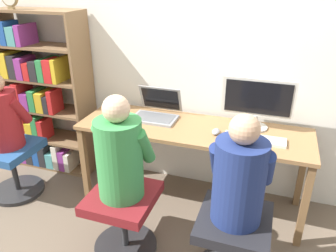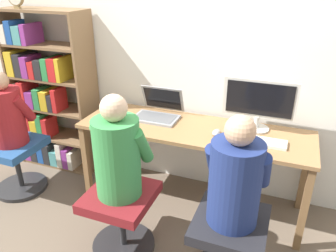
{
  "view_description": "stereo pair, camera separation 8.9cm",
  "coord_description": "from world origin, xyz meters",
  "px_view_note": "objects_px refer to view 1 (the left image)",
  "views": [
    {
      "loc": [
        0.59,
        -2.05,
        1.85
      ],
      "look_at": [
        -0.15,
        0.09,
        0.81
      ],
      "focal_mm": 35.0,
      "sensor_mm": 36.0,
      "label": 1
    },
    {
      "loc": [
        0.67,
        -2.02,
        1.85
      ],
      "look_at": [
        -0.15,
        0.09,
        0.81
      ],
      "focal_mm": 35.0,
      "sensor_mm": 36.0,
      "label": 2
    }
  ],
  "objects_px": {
    "office_chair_right": "(124,215)",
    "person_at_monitor": "(239,176)",
    "keyboard": "(255,139)",
    "office_chair_left": "(232,241)",
    "laptop": "(156,112)",
    "person_near_shelf": "(2,116)",
    "bookshelf": "(41,102)",
    "office_chair_side": "(13,164)",
    "person_at_laptop": "(120,154)",
    "desktop_monitor": "(257,102)"
  },
  "relations": [
    {
      "from": "office_chair_right",
      "to": "person_at_monitor",
      "type": "xyz_separation_m",
      "value": [
        0.77,
        0.01,
        0.49
      ]
    },
    {
      "from": "keyboard",
      "to": "office_chair_right",
      "type": "distance_m",
      "value": 1.11
    },
    {
      "from": "office_chair_left",
      "to": "office_chair_right",
      "type": "height_order",
      "value": "same"
    },
    {
      "from": "laptop",
      "to": "person_near_shelf",
      "type": "relative_size",
      "value": 0.58
    },
    {
      "from": "keyboard",
      "to": "bookshelf",
      "type": "relative_size",
      "value": 0.29
    },
    {
      "from": "person_at_monitor",
      "to": "keyboard",
      "type": "bearing_deg",
      "value": 86.9
    },
    {
      "from": "office_chair_right",
      "to": "office_chair_side",
      "type": "relative_size",
      "value": 1.0
    },
    {
      "from": "keyboard",
      "to": "office_chair_right",
      "type": "bearing_deg",
      "value": -141.78
    },
    {
      "from": "bookshelf",
      "to": "person_at_laptop",
      "type": "bearing_deg",
      "value": -32.74
    },
    {
      "from": "office_chair_right",
      "to": "person_at_laptop",
      "type": "relative_size",
      "value": 0.69
    },
    {
      "from": "person_at_monitor",
      "to": "bookshelf",
      "type": "bearing_deg",
      "value": 158.21
    },
    {
      "from": "desktop_monitor",
      "to": "person_near_shelf",
      "type": "distance_m",
      "value": 2.11
    },
    {
      "from": "bookshelf",
      "to": "desktop_monitor",
      "type": "bearing_deg",
      "value": 0.76
    },
    {
      "from": "office_chair_left",
      "to": "bookshelf",
      "type": "distance_m",
      "value": 2.25
    },
    {
      "from": "laptop",
      "to": "office_chair_left",
      "type": "relative_size",
      "value": 0.77
    },
    {
      "from": "office_chair_right",
      "to": "office_chair_side",
      "type": "bearing_deg",
      "value": 166.32
    },
    {
      "from": "desktop_monitor",
      "to": "keyboard",
      "type": "distance_m",
      "value": 0.31
    },
    {
      "from": "keyboard",
      "to": "bookshelf",
      "type": "height_order",
      "value": "bookshelf"
    },
    {
      "from": "person_at_monitor",
      "to": "bookshelf",
      "type": "relative_size",
      "value": 0.44
    },
    {
      "from": "person_at_laptop",
      "to": "person_near_shelf",
      "type": "relative_size",
      "value": 1.09
    },
    {
      "from": "laptop",
      "to": "keyboard",
      "type": "distance_m",
      "value": 0.87
    },
    {
      "from": "person_at_monitor",
      "to": "office_chair_side",
      "type": "relative_size",
      "value": 1.41
    },
    {
      "from": "person_at_monitor",
      "to": "person_at_laptop",
      "type": "xyz_separation_m",
      "value": [
        -0.77,
        -0.0,
        0.01
      ]
    },
    {
      "from": "office_chair_right",
      "to": "person_near_shelf",
      "type": "height_order",
      "value": "person_near_shelf"
    },
    {
      "from": "office_chair_right",
      "to": "bookshelf",
      "type": "xyz_separation_m",
      "value": [
        -1.28,
        0.83,
        0.41
      ]
    },
    {
      "from": "desktop_monitor",
      "to": "office_chair_side",
      "type": "bearing_deg",
      "value": -164.81
    },
    {
      "from": "desktop_monitor",
      "to": "laptop",
      "type": "distance_m",
      "value": 0.85
    },
    {
      "from": "laptop",
      "to": "office_chair_side",
      "type": "relative_size",
      "value": 0.77
    },
    {
      "from": "desktop_monitor",
      "to": "office_chair_right",
      "type": "relative_size",
      "value": 1.14
    },
    {
      "from": "laptop",
      "to": "person_near_shelf",
      "type": "height_order",
      "value": "person_near_shelf"
    },
    {
      "from": "office_chair_right",
      "to": "bookshelf",
      "type": "relative_size",
      "value": 0.31
    },
    {
      "from": "desktop_monitor",
      "to": "laptop",
      "type": "xyz_separation_m",
      "value": [
        -0.83,
        -0.05,
        -0.17
      ]
    },
    {
      "from": "desktop_monitor",
      "to": "office_chair_side",
      "type": "relative_size",
      "value": 1.14
    },
    {
      "from": "desktop_monitor",
      "to": "office_chair_side",
      "type": "distance_m",
      "value": 2.2
    },
    {
      "from": "laptop",
      "to": "office_chair_side",
      "type": "xyz_separation_m",
      "value": [
        -1.21,
        -0.5,
        -0.48
      ]
    },
    {
      "from": "keyboard",
      "to": "desktop_monitor",
      "type": "bearing_deg",
      "value": 95.77
    },
    {
      "from": "bookshelf",
      "to": "office_chair_side",
      "type": "height_order",
      "value": "bookshelf"
    },
    {
      "from": "person_at_monitor",
      "to": "office_chair_side",
      "type": "xyz_separation_m",
      "value": [
        -2.02,
        0.29,
        -0.49
      ]
    },
    {
      "from": "person_at_monitor",
      "to": "laptop",
      "type": "bearing_deg",
      "value": 135.77
    },
    {
      "from": "office_chair_side",
      "to": "person_near_shelf",
      "type": "height_order",
      "value": "person_near_shelf"
    },
    {
      "from": "office_chair_right",
      "to": "bookshelf",
      "type": "bearing_deg",
      "value": 147.08
    },
    {
      "from": "bookshelf",
      "to": "office_chair_side",
      "type": "bearing_deg",
      "value": -86.97
    },
    {
      "from": "bookshelf",
      "to": "laptop",
      "type": "bearing_deg",
      "value": -1.14
    },
    {
      "from": "bookshelf",
      "to": "office_chair_side",
      "type": "relative_size",
      "value": 3.22
    },
    {
      "from": "laptop",
      "to": "bookshelf",
      "type": "bearing_deg",
      "value": 178.86
    },
    {
      "from": "keyboard",
      "to": "office_chair_left",
      "type": "xyz_separation_m",
      "value": [
        -0.03,
        -0.63,
        -0.44
      ]
    },
    {
      "from": "laptop",
      "to": "bookshelf",
      "type": "height_order",
      "value": "bookshelf"
    },
    {
      "from": "office_chair_left",
      "to": "office_chair_side",
      "type": "xyz_separation_m",
      "value": [
        -2.02,
        0.3,
        0.0
      ]
    },
    {
      "from": "keyboard",
      "to": "office_chair_left",
      "type": "bearing_deg",
      "value": -93.07
    },
    {
      "from": "keyboard",
      "to": "person_at_monitor",
      "type": "relative_size",
      "value": 0.66
    }
  ]
}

